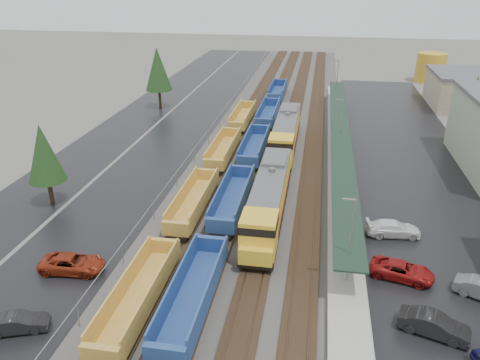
# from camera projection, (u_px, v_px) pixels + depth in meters

# --- Properties ---
(ballast_strip) EXTENTS (20.00, 160.00, 0.08)m
(ballast_strip) POSITION_uv_depth(u_px,v_px,m) (277.00, 130.00, 75.27)
(ballast_strip) COLOR #302D2B
(ballast_strip) RESTS_ON ground
(trackbed) EXTENTS (14.60, 160.00, 0.22)m
(trackbed) POSITION_uv_depth(u_px,v_px,m) (277.00, 129.00, 75.22)
(trackbed) COLOR black
(trackbed) RESTS_ON ground
(west_parking_lot) EXTENTS (10.00, 160.00, 0.02)m
(west_parking_lot) POSITION_uv_depth(u_px,v_px,m) (187.00, 125.00, 77.60)
(west_parking_lot) COLOR black
(west_parking_lot) RESTS_ON ground
(west_road) EXTENTS (9.00, 160.00, 0.02)m
(west_road) POSITION_uv_depth(u_px,v_px,m) (130.00, 122.00, 79.15)
(west_road) COLOR black
(west_road) RESTS_ON ground
(east_commuter_lot) EXTENTS (16.00, 100.00, 0.02)m
(east_commuter_lot) POSITION_uv_depth(u_px,v_px,m) (410.00, 160.00, 63.35)
(east_commuter_lot) COLOR black
(east_commuter_lot) RESTS_ON ground
(station_platform) EXTENTS (3.00, 80.00, 8.00)m
(station_platform) POSITION_uv_depth(u_px,v_px,m) (339.00, 151.00, 64.53)
(station_platform) COLOR #9E9B93
(station_platform) RESTS_ON ground
(chainlink_fence) EXTENTS (0.08, 160.04, 2.02)m
(chainlink_fence) POSITION_uv_depth(u_px,v_px,m) (217.00, 120.00, 74.69)
(chainlink_fence) COLOR gray
(chainlink_fence) RESTS_ON ground
(distant_hills) EXTENTS (301.00, 140.00, 25.20)m
(distant_hills) POSITION_uv_depth(u_px,v_px,m) (413.00, 30.00, 203.87)
(distant_hills) COLOR #4D5B47
(distant_hills) RESTS_ON ground
(tree_west_near) EXTENTS (3.96, 3.96, 9.00)m
(tree_west_near) POSITION_uv_depth(u_px,v_px,m) (44.00, 153.00, 49.33)
(tree_west_near) COLOR #332316
(tree_west_near) RESTS_ON ground
(tree_west_far) EXTENTS (4.84, 4.84, 11.00)m
(tree_west_far) POSITION_uv_depth(u_px,v_px,m) (158.00, 69.00, 84.92)
(tree_west_far) COLOR #332316
(tree_west_far) RESTS_ON ground
(tree_east) EXTENTS (4.40, 4.40, 10.00)m
(tree_east) POSITION_uv_depth(u_px,v_px,m) (473.00, 101.00, 66.51)
(tree_east) COLOR #332316
(tree_east) RESTS_ON ground
(locomotive_lead) EXTENTS (3.12, 20.54, 4.65)m
(locomotive_lead) POSITION_uv_depth(u_px,v_px,m) (268.00, 200.00, 46.74)
(locomotive_lead) COLOR black
(locomotive_lead) RESTS_ON ground
(locomotive_trail) EXTENTS (3.12, 20.54, 4.65)m
(locomotive_trail) POSITION_uv_depth(u_px,v_px,m) (286.00, 134.00, 65.63)
(locomotive_trail) COLOR black
(locomotive_trail) RESTS_ON ground
(well_string_yellow) EXTENTS (2.66, 92.96, 2.36)m
(well_string_yellow) POSITION_uv_depth(u_px,v_px,m) (171.00, 241.00, 42.11)
(well_string_yellow) COLOR #A5872E
(well_string_yellow) RESTS_ON ground
(well_string_blue) EXTENTS (2.82, 112.13, 2.51)m
(well_string_blue) POSITION_uv_depth(u_px,v_px,m) (233.00, 199.00, 49.71)
(well_string_blue) COLOR navy
(well_string_blue) RESTS_ON ground
(storage_tank) EXTENTS (6.50, 6.50, 6.50)m
(storage_tank) POSITION_uv_depth(u_px,v_px,m) (431.00, 68.00, 106.60)
(storage_tank) COLOR gold
(storage_tank) RESTS_ON ground
(parked_car_west_b) EXTENTS (2.82, 4.43, 1.38)m
(parked_car_west_b) POSITION_uv_depth(u_px,v_px,m) (18.00, 323.00, 32.97)
(parked_car_west_b) COLOR black
(parked_car_west_b) RESTS_ON ground
(parked_car_west_c) EXTENTS (2.93, 5.63, 1.52)m
(parked_car_west_c) POSITION_uv_depth(u_px,v_px,m) (72.00, 264.00, 39.57)
(parked_car_west_c) COLOR maroon
(parked_car_west_c) RESTS_ON ground
(parked_car_east_a) EXTENTS (3.11, 5.11, 1.59)m
(parked_car_east_a) POSITION_uv_depth(u_px,v_px,m) (434.00, 325.00, 32.66)
(parked_car_east_a) COLOR black
(parked_car_east_a) RESTS_ON ground
(parked_car_east_b) EXTENTS (3.58, 5.58, 1.43)m
(parked_car_east_b) POSITION_uv_depth(u_px,v_px,m) (402.00, 271.00, 38.73)
(parked_car_east_b) COLOR maroon
(parked_car_east_b) RESTS_ON ground
(parked_car_east_c) EXTENTS (2.67, 5.37, 1.50)m
(parked_car_east_c) POSITION_uv_depth(u_px,v_px,m) (393.00, 229.00, 44.96)
(parked_car_east_c) COLOR white
(parked_car_east_c) RESTS_ON ground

